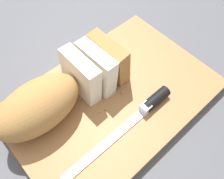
# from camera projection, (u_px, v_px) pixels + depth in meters

# --- Properties ---
(ground_plane) EXTENTS (3.00, 3.00, 0.00)m
(ground_plane) POSITION_uv_depth(u_px,v_px,m) (112.00, 102.00, 0.55)
(ground_plane) COLOR #4C4C51
(cutting_board) EXTENTS (0.46, 0.32, 0.03)m
(cutting_board) POSITION_uv_depth(u_px,v_px,m) (112.00, 100.00, 0.54)
(cutting_board) COLOR #9E6B3D
(cutting_board) RESTS_ON ground_plane
(bread_loaf) EXTENTS (0.29, 0.11, 0.10)m
(bread_loaf) POSITION_uv_depth(u_px,v_px,m) (58.00, 93.00, 0.48)
(bread_loaf) COLOR #A8753D
(bread_loaf) RESTS_ON cutting_board
(bread_knife) EXTENTS (0.28, 0.03, 0.02)m
(bread_knife) POSITION_uv_depth(u_px,v_px,m) (146.00, 108.00, 0.50)
(bread_knife) COLOR silver
(bread_knife) RESTS_ON cutting_board
(crumb_near_knife) EXTENTS (0.01, 0.01, 0.01)m
(crumb_near_knife) POSITION_uv_depth(u_px,v_px,m) (123.00, 92.00, 0.53)
(crumb_near_knife) COLOR tan
(crumb_near_knife) RESTS_ON cutting_board
(crumb_near_loaf) EXTENTS (0.00, 0.00, 0.00)m
(crumb_near_loaf) POSITION_uv_depth(u_px,v_px,m) (105.00, 110.00, 0.51)
(crumb_near_loaf) COLOR tan
(crumb_near_loaf) RESTS_ON cutting_board
(crumb_stray_left) EXTENTS (0.00, 0.00, 0.00)m
(crumb_stray_left) POSITION_uv_depth(u_px,v_px,m) (100.00, 112.00, 0.51)
(crumb_stray_left) COLOR tan
(crumb_stray_left) RESTS_ON cutting_board
(crumb_stray_right) EXTENTS (0.00, 0.00, 0.00)m
(crumb_stray_right) POSITION_uv_depth(u_px,v_px,m) (122.00, 93.00, 0.53)
(crumb_stray_right) COLOR tan
(crumb_stray_right) RESTS_ON cutting_board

